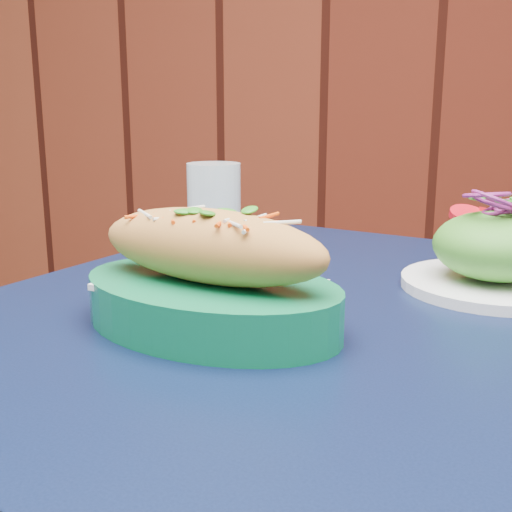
# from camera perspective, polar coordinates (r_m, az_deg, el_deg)

# --- Properties ---
(cafe_table) EXTENTS (0.98, 0.98, 0.75)m
(cafe_table) POSITION_cam_1_polar(r_m,az_deg,el_deg) (0.69, 9.36, -12.03)
(cafe_table) COLOR black
(cafe_table) RESTS_ON ground
(banh_mi_basket) EXTENTS (0.30, 0.23, 0.12)m
(banh_mi_basket) POSITION_cam_1_polar(r_m,az_deg,el_deg) (0.60, -4.08, -1.97)
(banh_mi_basket) COLOR #0B6A3F
(banh_mi_basket) RESTS_ON cafe_table
(salad_plate) EXTENTS (0.21, 0.21, 0.12)m
(salad_plate) POSITION_cam_1_polar(r_m,az_deg,el_deg) (0.77, 20.56, 0.28)
(salad_plate) COLOR white
(salad_plate) RESTS_ON cafe_table
(water_glass) EXTENTS (0.08, 0.08, 0.12)m
(water_glass) POSITION_cam_1_polar(r_m,az_deg,el_deg) (0.93, -3.74, 4.40)
(water_glass) COLOR silver
(water_glass) RESTS_ON cafe_table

